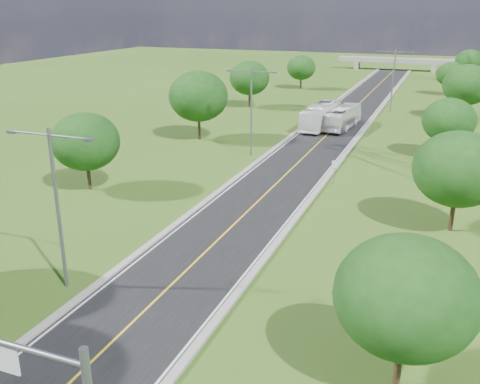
{
  "coord_description": "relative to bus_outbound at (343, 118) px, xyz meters",
  "views": [
    {
      "loc": [
        14.7,
        -11.43,
        16.48
      ],
      "look_at": [
        0.67,
        24.45,
        3.0
      ],
      "focal_mm": 40.0,
      "sensor_mm": 36.0,
      "label": 1
    }
  ],
  "objects": [
    {
      "name": "curb_left",
      "position": [
        -5.33,
        2.87,
        -1.46
      ],
      "size": [
        0.5,
        150.0,
        0.22
      ],
      "primitive_type": "cube",
      "color": "gray",
      "rests_on": "ground"
    },
    {
      "name": "tree_lb",
      "position": [
        -17.08,
        -35.13,
        3.08
      ],
      "size": [
        6.3,
        6.3,
        7.33
      ],
      "color": "black",
      "rests_on": "ground"
    },
    {
      "name": "tree_ld",
      "position": [
        -18.08,
        10.87,
        3.39
      ],
      "size": [
        6.72,
        6.72,
        7.82
      ],
      "color": "black",
      "rests_on": "ground"
    },
    {
      "name": "ground",
      "position": [
        -1.08,
        -3.13,
        -1.57
      ],
      "size": [
        260.0,
        260.0,
        0.0
      ],
      "primitive_type": "plane",
      "color": "#345517",
      "rests_on": "ground"
    },
    {
      "name": "tree_ra",
      "position": [
        12.92,
        -53.13,
        3.08
      ],
      "size": [
        6.3,
        6.3,
        7.33
      ],
      "color": "black",
      "rests_on": "ground"
    },
    {
      "name": "tree_rc",
      "position": [
        13.92,
        -11.13,
        2.77
      ],
      "size": [
        5.88,
        5.88,
        6.84
      ],
      "color": "black",
      "rests_on": "ground"
    },
    {
      "name": "curb_right",
      "position": [
        3.17,
        2.87,
        -1.46
      ],
      "size": [
        0.5,
        150.0,
        0.22
      ],
      "primitive_type": "cube",
      "color": "gray",
      "rests_on": "ground"
    },
    {
      "name": "bus_inbound",
      "position": [
        -3.02,
        -0.75,
        0.16
      ],
      "size": [
        3.38,
        12.09,
        3.33
      ],
      "primitive_type": "imported",
      "rotation": [
        0.0,
        0.0,
        -0.05
      ],
      "color": "white",
      "rests_on": "road"
    },
    {
      "name": "tree_le",
      "position": [
        -15.58,
        34.87,
        2.77
      ],
      "size": [
        5.88,
        5.88,
        6.84
      ],
      "color": "black",
      "rests_on": "ground"
    },
    {
      "name": "tree_lc",
      "position": [
        -16.08,
        -13.13,
        4.01
      ],
      "size": [
        7.56,
        7.56,
        8.79
      ],
      "color": "black",
      "rests_on": "ground"
    },
    {
      "name": "streetlight_far_right",
      "position": [
        4.92,
        14.87,
        4.38
      ],
      "size": [
        5.9,
        0.25,
        10.0
      ],
      "color": "slate",
      "rests_on": "ground"
    },
    {
      "name": "road",
      "position": [
        -1.08,
        2.87,
        -1.54
      ],
      "size": [
        8.0,
        150.0,
        0.06
      ],
      "primitive_type": "cube",
      "color": "black",
      "rests_on": "ground"
    },
    {
      "name": "streetlight_mid_left",
      "position": [
        -7.08,
        -18.13,
        4.38
      ],
      "size": [
        5.9,
        0.25,
        10.0
      ],
      "color": "slate",
      "rests_on": "ground"
    },
    {
      "name": "tree_rd",
      "position": [
        15.92,
        12.87,
        3.7
      ],
      "size": [
        7.14,
        7.14,
        8.3
      ],
      "color": "black",
      "rests_on": "ground"
    },
    {
      "name": "tree_rb",
      "position": [
        14.92,
        -33.13,
        3.39
      ],
      "size": [
        6.72,
        6.72,
        7.82
      ],
      "color": "black",
      "rests_on": "ground"
    },
    {
      "name": "bus_outbound",
      "position": [
        0.0,
        0.0,
        0.0
      ],
      "size": [
        3.45,
        11.0,
        3.01
      ],
      "primitive_type": "imported",
      "rotation": [
        0.0,
        0.0,
        3.06
      ],
      "color": "white",
      "rests_on": "road"
    },
    {
      "name": "tree_rf",
      "position": [
        16.92,
        56.87,
        3.08
      ],
      "size": [
        6.3,
        6.3,
        7.33
      ],
      "color": "black",
      "rests_on": "ground"
    },
    {
      "name": "tree_re",
      "position": [
        13.42,
        36.87,
        2.46
      ],
      "size": [
        5.46,
        5.46,
        6.35
      ],
      "color": "black",
      "rests_on": "ground"
    },
    {
      "name": "overpass",
      "position": [
        -1.08,
        76.87,
        0.84
      ],
      "size": [
        30.0,
        3.0,
        3.2
      ],
      "color": "gray",
      "rests_on": "ground"
    },
    {
      "name": "streetlight_near_left",
      "position": [
        -7.08,
        -51.13,
        4.38
      ],
      "size": [
        5.9,
        0.25,
        10.0
      ],
      "color": "slate",
      "rests_on": "ground"
    },
    {
      "name": "speed_limit_sign",
      "position": [
        4.12,
        -25.14,
        0.03
      ],
      "size": [
        0.55,
        0.09,
        2.4
      ],
      "color": "slate",
      "rests_on": "ground"
    }
  ]
}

